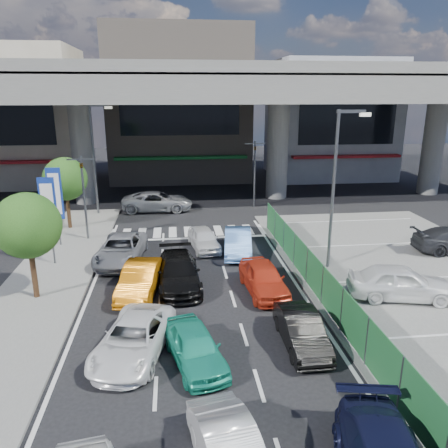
{
  "coord_description": "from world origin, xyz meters",
  "views": [
    {
      "loc": [
        -0.84,
        -14.36,
        8.74
      ],
      "look_at": [
        1.67,
        6.96,
        2.27
      ],
      "focal_mm": 35.0,
      "sensor_mm": 36.0,
      "label": 1
    }
  ],
  "objects": [
    {
      "name": "ground",
      "position": [
        0.0,
        0.0,
        0.0
      ],
      "size": [
        120.0,
        120.0,
        0.0
      ],
      "primitive_type": "plane",
      "color": "black",
      "rests_on": "ground"
    },
    {
      "name": "parking_lot",
      "position": [
        11.0,
        2.0,
        0.03
      ],
      "size": [
        12.0,
        28.0,
        0.06
      ],
      "primitive_type": "cube",
      "color": "slate",
      "rests_on": "ground"
    },
    {
      "name": "sidewalk_left",
      "position": [
        -7.0,
        4.0,
        0.06
      ],
      "size": [
        4.0,
        30.0,
        0.12
      ],
      "primitive_type": "cube",
      "color": "slate",
      "rests_on": "ground"
    },
    {
      "name": "fence_run",
      "position": [
        5.3,
        1.0,
        0.9
      ],
      "size": [
        0.16,
        22.0,
        1.8
      ],
      "primitive_type": null,
      "color": "#216131",
      "rests_on": "ground"
    },
    {
      "name": "expressway",
      "position": [
        0.0,
        22.0,
        8.76
      ],
      "size": [
        64.0,
        14.0,
        10.75
      ],
      "color": "slate",
      "rests_on": "ground"
    },
    {
      "name": "building_west",
      "position": [
        -16.0,
        31.97,
        6.49
      ],
      "size": [
        12.0,
        10.9,
        13.0
      ],
      "color": "#A39983",
      "rests_on": "ground"
    },
    {
      "name": "building_center",
      "position": [
        0.0,
        32.97,
        7.49
      ],
      "size": [
        14.0,
        10.9,
        15.0
      ],
      "color": "gray",
      "rests_on": "ground"
    },
    {
      "name": "building_east",
      "position": [
        16.0,
        31.97,
        5.99
      ],
      "size": [
        12.0,
        10.9,
        12.0
      ],
      "color": "gray",
      "rests_on": "ground"
    },
    {
      "name": "traffic_light_left",
      "position": [
        -6.2,
        12.0,
        3.94
      ],
      "size": [
        1.6,
        1.24,
        5.2
      ],
      "color": "#595B60",
      "rests_on": "ground"
    },
    {
      "name": "traffic_light_right",
      "position": [
        5.5,
        19.0,
        3.94
      ],
      "size": [
        1.6,
        1.24,
        5.2
      ],
      "color": "#595B60",
      "rests_on": "ground"
    },
    {
      "name": "street_lamp_right",
      "position": [
        7.17,
        6.0,
        4.77
      ],
      "size": [
        1.65,
        0.22,
        8.0
      ],
      "color": "#595B60",
      "rests_on": "ground"
    },
    {
      "name": "street_lamp_left",
      "position": [
        -6.33,
        18.0,
        4.77
      ],
      "size": [
        1.65,
        0.22,
        8.0
      ],
      "color": "#595B60",
      "rests_on": "ground"
    },
    {
      "name": "signboard_near",
      "position": [
        -7.2,
        7.99,
        3.06
      ],
      "size": [
        0.8,
        0.14,
        4.7
      ],
      "color": "#595B60",
      "rests_on": "ground"
    },
    {
      "name": "signboard_far",
      "position": [
        -7.6,
        10.99,
        3.06
      ],
      "size": [
        0.8,
        0.14,
        4.7
      ],
      "color": "#595B60",
      "rests_on": "ground"
    },
    {
      "name": "tree_near",
      "position": [
        -7.0,
        4.0,
        3.39
      ],
      "size": [
        2.8,
        2.8,
        4.8
      ],
      "color": "#382314",
      "rests_on": "ground"
    },
    {
      "name": "tree_far",
      "position": [
        -7.8,
        14.5,
        3.39
      ],
      "size": [
        2.8,
        2.8,
        4.8
      ],
      "color": "#382314",
      "rests_on": "ground"
    },
    {
      "name": "sedan_white_mid_left",
      "position": [
        -2.39,
        -0.85,
        0.63
      ],
      "size": [
        3.13,
        4.88,
        1.25
      ],
      "primitive_type": "imported",
      "rotation": [
        0.0,
        0.0,
        -0.25
      ],
      "color": "white",
      "rests_on": "ground"
    },
    {
      "name": "taxi_teal_mid",
      "position": [
        -0.31,
        -1.6,
        0.63
      ],
      "size": [
        2.35,
        3.96,
        1.26
      ],
      "primitive_type": "imported",
      "rotation": [
        0.0,
        0.0,
        0.25
      ],
      "color": "#20A486",
      "rests_on": "ground"
    },
    {
      "name": "hatch_black_mid_right",
      "position": [
        3.52,
        -0.98,
        0.61
      ],
      "size": [
        1.3,
        3.71,
        1.22
      ],
      "primitive_type": "imported",
      "rotation": [
        0.0,
        0.0,
        -0.0
      ],
      "color": "black",
      "rests_on": "ground"
    },
    {
      "name": "taxi_orange_left",
      "position": [
        -2.47,
        4.03,
        0.69
      ],
      "size": [
        2.08,
        4.36,
        1.38
      ],
      "primitive_type": "imported",
      "rotation": [
        0.0,
        0.0,
        -0.15
      ],
      "color": "#CE6F0C",
      "rests_on": "ground"
    },
    {
      "name": "sedan_black_mid",
      "position": [
        -0.75,
        4.65,
        0.69
      ],
      "size": [
        2.16,
        4.84,
        1.38
      ],
      "primitive_type": "imported",
      "rotation": [
        0.0,
        0.0,
        0.05
      ],
      "color": "black",
      "rests_on": "ground"
    },
    {
      "name": "taxi_orange_right",
      "position": [
        3.07,
        3.52,
        0.69
      ],
      "size": [
        1.95,
        4.17,
        1.38
      ],
      "primitive_type": "imported",
      "rotation": [
        0.0,
        0.0,
        0.08
      ],
      "color": "red",
      "rests_on": "ground"
    },
    {
      "name": "wagon_silver_front_left",
      "position": [
        -3.76,
        8.18,
        0.68
      ],
      "size": [
        2.77,
        5.11,
        1.36
      ],
      "primitive_type": "imported",
      "rotation": [
        0.0,
        0.0,
        -0.11
      ],
      "color": "#95969C",
      "rests_on": "ground"
    },
    {
      "name": "sedan_white_front_mid",
      "position": [
        0.8,
        9.59,
        0.61
      ],
      "size": [
        1.99,
        3.78,
        1.23
      ],
      "primitive_type": "imported",
      "rotation": [
        0.0,
        0.0,
        0.16
      ],
      "color": "silver",
      "rests_on": "ground"
    },
    {
      "name": "kei_truck_front_right",
      "position": [
        2.65,
        8.6,
        0.69
      ],
      "size": [
        2.0,
        4.34,
        1.38
      ],
      "primitive_type": "imported",
      "rotation": [
        0.0,
        0.0,
        -0.13
      ],
      "color": "#5F93DD",
      "rests_on": "ground"
    },
    {
      "name": "crossing_wagon_silver",
      "position": [
        -2.11,
        18.61,
        0.74
      ],
      "size": [
        5.42,
        2.68,
        1.48
      ],
      "primitive_type": "imported",
      "rotation": [
        0.0,
        0.0,
        1.53
      ],
      "color": "#94969B",
      "rests_on": "ground"
    },
    {
      "name": "parked_sedan_white",
      "position": [
        8.87,
        2.1,
        0.82
      ],
      "size": [
        4.76,
        2.76,
        1.52
      ],
      "primitive_type": "imported",
      "rotation": [
        0.0,
        0.0,
        1.34
      ],
      "color": "white",
      "rests_on": "parking_lot"
    },
    {
      "name": "traffic_cone",
      "position": [
        5.6,
        5.8,
        0.43
      ],
      "size": [
        0.4,
        0.4,
        0.74
      ],
      "primitive_type": "cone",
      "rotation": [
        0.0,
        0.0,
        -0.04
      ],
      "color": "red",
      "rests_on": "parking_lot"
    }
  ]
}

